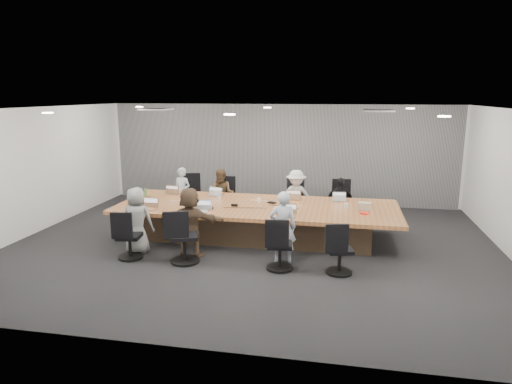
% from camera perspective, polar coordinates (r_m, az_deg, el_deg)
% --- Properties ---
extents(floor, '(10.00, 8.00, 0.00)m').
position_cam_1_polar(floor, '(9.56, -0.46, -6.66)').
color(floor, black).
rests_on(floor, ground).
extents(ceiling, '(10.00, 8.00, 0.00)m').
position_cam_1_polar(ceiling, '(9.05, -0.49, 10.36)').
color(ceiling, white).
rests_on(ceiling, wall_back).
extents(wall_back, '(10.00, 0.00, 2.80)m').
position_cam_1_polar(wall_back, '(13.10, 3.00, 4.78)').
color(wall_back, silver).
rests_on(wall_back, ground).
extents(wall_front, '(10.00, 0.00, 2.80)m').
position_cam_1_polar(wall_front, '(5.45, -8.84, -6.04)').
color(wall_front, silver).
rests_on(wall_front, ground).
extents(wall_left, '(0.00, 8.00, 2.80)m').
position_cam_1_polar(wall_left, '(11.29, -26.22, 2.33)').
color(wall_left, silver).
rests_on(wall_left, ground).
extents(curtain, '(9.80, 0.04, 2.80)m').
position_cam_1_polar(curtain, '(13.02, 2.95, 4.73)').
color(curtain, gray).
rests_on(curtain, ground).
extents(conference_table, '(6.00, 2.20, 0.74)m').
position_cam_1_polar(conference_table, '(9.91, 0.11, -3.55)').
color(conference_table, '#4B3827').
rests_on(conference_table, ground).
extents(chair_0, '(0.74, 0.74, 0.88)m').
position_cam_1_polar(chair_0, '(12.05, -8.62, -0.64)').
color(chair_0, black).
rests_on(chair_0, ground).
extents(chair_1, '(0.56, 0.56, 0.80)m').
position_cam_1_polar(chair_1, '(11.76, -3.79, -1.06)').
color(chair_1, black).
rests_on(chair_1, ground).
extents(chair_2, '(0.73, 0.73, 0.85)m').
position_cam_1_polar(chair_2, '(11.44, 5.18, -1.34)').
color(chair_2, black).
rests_on(chair_2, ground).
extents(chair_3, '(0.63, 0.63, 0.84)m').
position_cam_1_polar(chair_3, '(11.38, 10.41, -1.57)').
color(chair_3, black).
rests_on(chair_3, ground).
extents(chair_4, '(0.56, 0.56, 0.73)m').
position_cam_1_polar(chair_4, '(9.04, -15.52, -5.82)').
color(chair_4, black).
rests_on(chair_4, ground).
extents(chair_5, '(0.74, 0.74, 0.85)m').
position_cam_1_polar(chair_5, '(8.60, -8.94, -6.01)').
color(chair_5, black).
rests_on(chair_5, ground).
extents(chair_6, '(0.57, 0.57, 0.76)m').
position_cam_1_polar(chair_6, '(8.20, 3.01, -7.12)').
color(chair_6, black).
rests_on(chair_6, ground).
extents(chair_7, '(0.60, 0.60, 0.72)m').
position_cam_1_polar(chair_7, '(8.14, 10.42, -7.62)').
color(chair_7, black).
rests_on(chair_7, ground).
extents(person_0, '(0.52, 0.41, 1.27)m').
position_cam_1_polar(person_0, '(11.69, -9.22, -0.08)').
color(person_0, '#ADBBCC').
rests_on(person_0, ground).
extents(laptop_0, '(0.37, 0.28, 0.02)m').
position_cam_1_polar(laptop_0, '(11.16, -10.20, -0.10)').
color(laptop_0, '#8C6647').
rests_on(laptop_0, conference_table).
extents(person_1, '(0.62, 0.48, 1.27)m').
position_cam_1_polar(person_1, '(11.38, -4.25, -0.30)').
color(person_1, brown).
rests_on(person_1, ground).
extents(laptop_1, '(0.37, 0.29, 0.02)m').
position_cam_1_polar(laptop_1, '(10.84, -5.02, -0.32)').
color(laptop_1, '#B2B2B7').
rests_on(laptop_1, conference_table).
extents(person_2, '(0.90, 0.59, 1.30)m').
position_cam_1_polar(person_2, '(11.04, 5.02, -0.60)').
color(person_2, silver).
rests_on(person_2, ground).
extents(laptop_2, '(0.35, 0.27, 0.02)m').
position_cam_1_polar(laptop_2, '(10.49, 4.71, -0.74)').
color(laptop_2, '#8C6647').
rests_on(laptop_2, conference_table).
extents(person_3, '(0.70, 0.35, 1.16)m').
position_cam_1_polar(person_3, '(11.01, 10.42, -1.19)').
color(person_3, black).
rests_on(person_3, ground).
extents(laptop_3, '(0.31, 0.22, 0.02)m').
position_cam_1_polar(laptop_3, '(10.43, 10.41, -0.97)').
color(laptop_3, '#B2B2B7').
rests_on(laptop_3, conference_table).
extents(person_4, '(0.67, 0.46, 1.32)m').
position_cam_1_polar(person_4, '(9.25, -14.67, -3.45)').
color(person_4, gray).
rests_on(person_4, ground).
extents(laptop_4, '(0.34, 0.24, 0.02)m').
position_cam_1_polar(laptop_4, '(9.71, -13.31, -2.09)').
color(laptop_4, '#8C6647').
rests_on(laptop_4, conference_table).
extents(person_5, '(1.27, 0.43, 1.36)m').
position_cam_1_polar(person_5, '(8.84, -8.23, -3.75)').
color(person_5, brown).
rests_on(person_5, ground).
extents(laptop_5, '(0.40, 0.32, 0.02)m').
position_cam_1_polar(laptop_5, '(9.32, -7.15, -2.45)').
color(laptop_5, '#B2B2B7').
rests_on(laptop_5, conference_table).
extents(person_6, '(0.55, 0.41, 1.36)m').
position_cam_1_polar(person_6, '(8.44, 3.36, -4.43)').
color(person_6, '#B1B6CC').
rests_on(person_6, ground).
extents(laptop_6, '(0.37, 0.26, 0.02)m').
position_cam_1_polar(laptop_6, '(8.94, 3.84, -3.01)').
color(laptop_6, '#8C6647').
rests_on(laptop_6, conference_table).
extents(bottle_green_left, '(0.08, 0.08, 0.22)m').
position_cam_1_polar(bottle_green_left, '(10.77, -13.69, -0.15)').
color(bottle_green_left, '#427640').
rests_on(bottle_green_left, conference_table).
extents(bottle_green_right, '(0.07, 0.07, 0.23)m').
position_cam_1_polar(bottle_green_right, '(9.25, 3.58, -1.82)').
color(bottle_green_right, '#427640').
rests_on(bottle_green_right, conference_table).
extents(bottle_clear, '(0.07, 0.07, 0.20)m').
position_cam_1_polar(bottle_clear, '(10.27, -4.67, -0.51)').
color(bottle_clear, silver).
rests_on(bottle_clear, conference_table).
extents(cup_white_far, '(0.08, 0.08, 0.10)m').
position_cam_1_polar(cup_white_far, '(10.02, 0.38, -1.08)').
color(cup_white_far, white).
rests_on(cup_white_far, conference_table).
extents(cup_white_near, '(0.10, 0.10, 0.10)m').
position_cam_1_polar(cup_white_near, '(9.75, 11.24, -1.69)').
color(cup_white_near, white).
rests_on(cup_white_near, conference_table).
extents(mug_brown, '(0.10, 0.10, 0.11)m').
position_cam_1_polar(mug_brown, '(10.51, -13.20, -0.76)').
color(mug_brown, brown).
rests_on(mug_brown, conference_table).
extents(mic_left, '(0.18, 0.15, 0.03)m').
position_cam_1_polar(mic_left, '(9.58, -5.83, -1.96)').
color(mic_left, black).
rests_on(mic_left, conference_table).
extents(mic_right, '(0.19, 0.16, 0.03)m').
position_cam_1_polar(mic_right, '(9.99, 1.99, -1.31)').
color(mic_right, black).
rests_on(mic_right, conference_table).
extents(stapler, '(0.14, 0.05, 0.05)m').
position_cam_1_polar(stapler, '(9.72, -2.70, -1.65)').
color(stapler, black).
rests_on(stapler, conference_table).
extents(canvas_bag, '(0.29, 0.20, 0.15)m').
position_cam_1_polar(canvas_bag, '(9.71, 13.42, -1.70)').
color(canvas_bag, tan).
rests_on(canvas_bag, conference_table).
extents(snack_packet, '(0.18, 0.15, 0.04)m').
position_cam_1_polar(snack_packet, '(9.34, 13.37, -2.60)').
color(snack_packet, red).
rests_on(snack_packet, conference_table).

